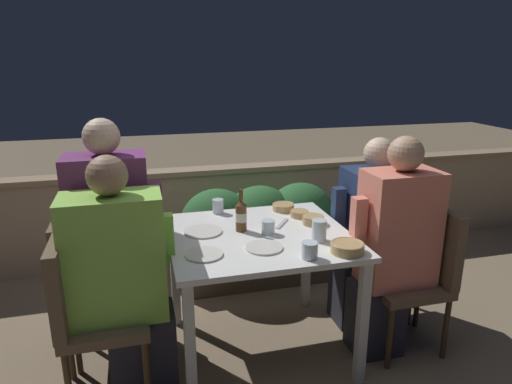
{
  "coord_description": "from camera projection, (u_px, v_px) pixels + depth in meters",
  "views": [
    {
      "loc": [
        -0.61,
        -2.25,
        1.67
      ],
      "look_at": [
        0.0,
        0.07,
        0.96
      ],
      "focal_mm": 32.0,
      "sensor_mm": 36.0,
      "label": 1
    }
  ],
  "objects": [
    {
      "name": "plate_0",
      "position": [
        264.0,
        247.0,
        2.31
      ],
      "size": [
        0.19,
        0.19,
        0.01
      ],
      "color": "silver",
      "rests_on": "dining_table"
    },
    {
      "name": "glass_cup_3",
      "position": [
        310.0,
        250.0,
        2.19
      ],
      "size": [
        0.08,
        0.08,
        0.08
      ],
      "color": "silver",
      "rests_on": "dining_table"
    },
    {
      "name": "chair_left_near",
      "position": [
        84.0,
        304.0,
        2.22
      ],
      "size": [
        0.42,
        0.42,
        0.86
      ],
      "color": "brown",
      "rests_on": "ground_plane"
    },
    {
      "name": "planter_hedge",
      "position": [
        259.0,
        230.0,
        3.44
      ],
      "size": [
        1.18,
        0.47,
        0.76
      ],
      "color": "brown",
      "rests_on": "ground_plane"
    },
    {
      "name": "fork_0",
      "position": [
        282.0,
        224.0,
        2.65
      ],
      "size": [
        0.12,
        0.15,
        0.01
      ],
      "color": "silver",
      "rests_on": "dining_table"
    },
    {
      "name": "person_purple_stripe",
      "position": [
        117.0,
        243.0,
        2.51
      ],
      "size": [
        0.5,
        0.26,
        1.37
      ],
      "color": "#282833",
      "rests_on": "ground_plane"
    },
    {
      "name": "bowl_1",
      "position": [
        347.0,
        247.0,
        2.26
      ],
      "size": [
        0.17,
        0.17,
        0.05
      ],
      "color": "tan",
      "rests_on": "dining_table"
    },
    {
      "name": "parapet_wall",
      "position": [
        217.0,
        212.0,
        3.89
      ],
      "size": [
        9.0,
        0.18,
        0.79
      ],
      "color": "tan",
      "rests_on": "ground_plane"
    },
    {
      "name": "plate_1",
      "position": [
        204.0,
        255.0,
        2.23
      ],
      "size": [
        0.19,
        0.19,
        0.01
      ],
      "color": "silver",
      "rests_on": "dining_table"
    },
    {
      "name": "person_coral_top",
      "position": [
        392.0,
        248.0,
        2.56
      ],
      "size": [
        0.49,
        0.26,
        1.27
      ],
      "color": "#282833",
      "rests_on": "ground_plane"
    },
    {
      "name": "bowl_0",
      "position": [
        299.0,
        213.0,
        2.77
      ],
      "size": [
        0.11,
        0.11,
        0.04
      ],
      "color": "tan",
      "rests_on": "dining_table"
    },
    {
      "name": "bowl_3",
      "position": [
        313.0,
        219.0,
        2.64
      ],
      "size": [
        0.12,
        0.12,
        0.05
      ],
      "color": "tan",
      "rests_on": "dining_table"
    },
    {
      "name": "glass_cup_1",
      "position": [
        268.0,
        227.0,
        2.5
      ],
      "size": [
        0.07,
        0.07,
        0.08
      ],
      "color": "silver",
      "rests_on": "dining_table"
    },
    {
      "name": "chair_right_near",
      "position": [
        420.0,
        265.0,
        2.64
      ],
      "size": [
        0.42,
        0.42,
        0.86
      ],
      "color": "brown",
      "rests_on": "ground_plane"
    },
    {
      "name": "chair_left_far",
      "position": [
        84.0,
        276.0,
        2.51
      ],
      "size": [
        0.42,
        0.42,
        0.86
      ],
      "color": "brown",
      "rests_on": "ground_plane"
    },
    {
      "name": "glass_cup_2",
      "position": [
        218.0,
        206.0,
        2.82
      ],
      "size": [
        0.07,
        0.07,
        0.09
      ],
      "color": "silver",
      "rests_on": "dining_table"
    },
    {
      "name": "dining_table",
      "position": [
        259.0,
        249.0,
        2.53
      ],
      "size": [
        0.99,
        0.91,
        0.74
      ],
      "color": "white",
      "rests_on": "ground_plane"
    },
    {
      "name": "ground_plane",
      "position": [
        259.0,
        349.0,
        2.72
      ],
      "size": [
        16.0,
        16.0,
        0.0
      ],
      "primitive_type": "plane",
      "color": "#847056"
    },
    {
      "name": "chair_right_far",
      "position": [
        395.0,
        243.0,
        2.95
      ],
      "size": [
        0.42,
        0.42,
        0.86
      ],
      "color": "brown",
      "rests_on": "ground_plane"
    },
    {
      "name": "person_navy_jumper",
      "position": [
        369.0,
        233.0,
        2.87
      ],
      "size": [
        0.48,
        0.26,
        1.21
      ],
      "color": "#282833",
      "rests_on": "ground_plane"
    },
    {
      "name": "beer_bottle",
      "position": [
        241.0,
        215.0,
        2.52
      ],
      "size": [
        0.06,
        0.06,
        0.24
      ],
      "color": "brown",
      "rests_on": "dining_table"
    },
    {
      "name": "person_green_blouse",
      "position": [
        124.0,
        280.0,
        2.24
      ],
      "size": [
        0.52,
        0.26,
        1.25
      ],
      "color": "#282833",
      "rests_on": "ground_plane"
    },
    {
      "name": "plate_2",
      "position": [
        203.0,
        231.0,
        2.52
      ],
      "size": [
        0.21,
        0.21,
        0.01
      ],
      "color": "silver",
      "rests_on": "dining_table"
    },
    {
      "name": "bowl_2",
      "position": [
        283.0,
        207.0,
        2.88
      ],
      "size": [
        0.14,
        0.14,
        0.04
      ],
      "color": "tan",
      "rests_on": "dining_table"
    },
    {
      "name": "glass_cup_0",
      "position": [
        319.0,
        230.0,
        2.4
      ],
      "size": [
        0.08,
        0.08,
        0.11
      ],
      "color": "silver",
      "rests_on": "dining_table"
    },
    {
      "name": "fork_1",
      "position": [
        242.0,
        215.0,
        2.8
      ],
      "size": [
        0.03,
        0.17,
        0.01
      ],
      "color": "silver",
      "rests_on": "dining_table"
    }
  ]
}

